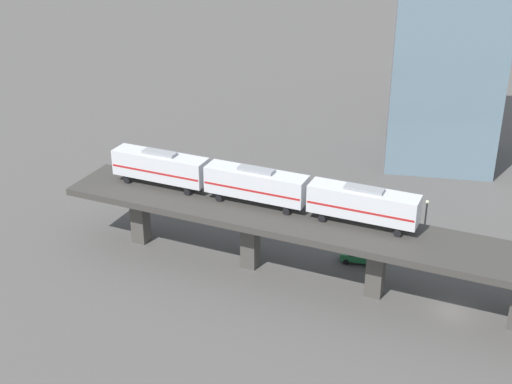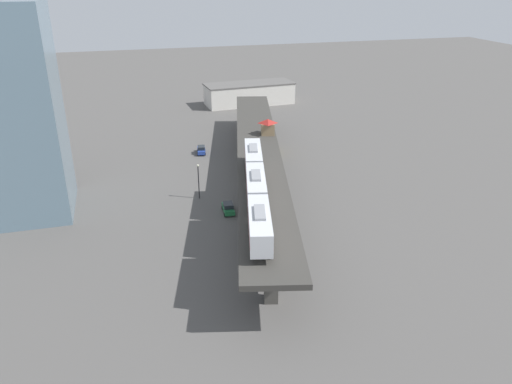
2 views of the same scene
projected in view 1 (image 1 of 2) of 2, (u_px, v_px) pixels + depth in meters
The scene contains 6 objects.
ground_plane at pixel (452, 312), 75.71m from camera, with size 400.00×400.00×0.00m, color #514F4C.
elevated_viaduct at pixel (457, 259), 73.00m from camera, with size 29.47×91.45×7.55m.
subway_train at pixel (256, 184), 81.09m from camera, with size 11.33×36.84×4.45m.
street_car_green at pixel (359, 255), 84.65m from camera, with size 2.17×4.51×1.89m.
street_lamp at pixel (425, 221), 85.61m from camera, with size 0.44×0.44×6.94m.
office_tower at pixel (448, 47), 106.59m from camera, with size 16.00×16.00×36.00m.
Camera 1 is at (65.71, -9.08, 43.92)m, focal length 50.00 mm.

